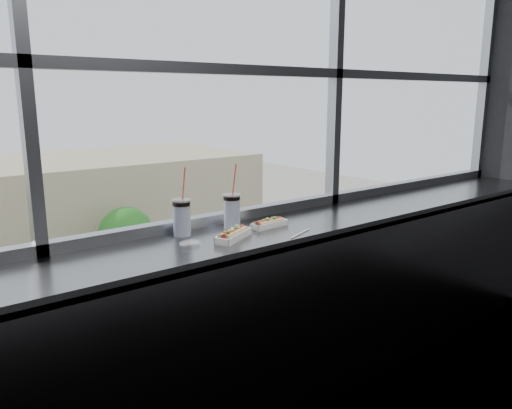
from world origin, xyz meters
TOP-DOWN VIEW (x-y plane):
  - wall_back_lower at (0.00, 1.50)m, footprint 6.00×0.00m
  - window_glass at (0.00, 1.52)m, footprint 6.00×0.00m
  - window_mullions at (0.00, 1.50)m, footprint 6.00×0.08m
  - counter at (0.00, 1.23)m, footprint 6.00×0.55m
  - counter_fascia at (0.00, 0.97)m, footprint 6.00×0.04m
  - hotdog_tray_left at (-0.11, 1.15)m, footprint 0.28×0.20m
  - hotdog_tray_right at (0.20, 1.23)m, footprint 0.24×0.09m
  - soda_cup_left at (-0.29, 1.39)m, footprint 0.10×0.10m
  - soda_cup_right at (0.02, 1.35)m, footprint 0.10×0.10m
  - loose_straw at (0.24, 1.01)m, footprint 0.20×0.08m
  - wrapper at (-0.35, 1.19)m, footprint 0.11×0.08m
  - car_near_e at (12.95, 17.50)m, footprint 3.19×6.37m
  - car_near_d at (6.23, 17.50)m, footprint 3.10×6.15m
  - car_far_c at (10.86, 25.50)m, footprint 2.87×5.93m
  - pedestrian_c at (4.30, 29.61)m, footprint 0.98×0.74m
  - pedestrian_d at (8.65, 28.78)m, footprint 0.74×0.98m
  - tree_right at (11.06, 29.50)m, footprint 3.66×3.66m

SIDE VIEW (x-z plane):
  - car_far_c at x=10.86m, z-range -10.94..-9.02m
  - car_near_d at x=6.23m, z-range -10.94..-8.97m
  - car_near_e at x=12.95m, z-range -10.94..-8.89m
  - pedestrian_d at x=8.65m, z-range -10.96..-8.75m
  - pedestrian_c at x=4.30m, z-range -10.96..-8.75m
  - tree_right at x=11.06m, z-range -9.98..-4.26m
  - wall_back_lower at x=0.00m, z-range -2.45..3.55m
  - counter_fascia at x=0.00m, z-range 0.03..1.07m
  - counter at x=0.00m, z-range 1.04..1.10m
  - loose_straw at x=0.24m, z-range 1.10..1.11m
  - wrapper at x=-0.35m, z-range 1.10..1.13m
  - hotdog_tray_right at x=0.20m, z-range 1.09..1.15m
  - hotdog_tray_left at x=-0.11m, z-range 1.09..1.16m
  - soda_cup_right at x=0.02m, z-range 1.02..1.40m
  - soda_cup_left at x=-0.29m, z-range 1.02..1.40m
  - window_glass at x=0.00m, z-range -0.70..5.30m
  - window_mullions at x=0.00m, z-range 1.10..3.50m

